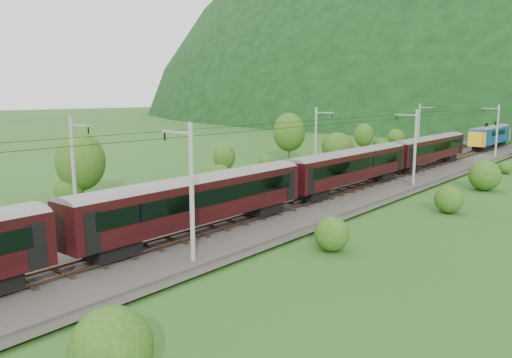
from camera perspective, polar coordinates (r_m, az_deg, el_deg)
The scene contains 14 objects.
ground at distance 34.19m, azimuth -14.37°, elevation -7.35°, with size 600.00×600.00×0.00m, color #25541A.
railbed at distance 40.57m, azimuth -2.88°, elevation -4.16°, with size 14.00×220.00×0.30m, color #38332D.
track_left at distance 42.14m, azimuth -5.30°, elevation -3.36°, with size 2.40×220.00×0.27m.
track_right at distance 38.98m, azimuth -0.28°, elevation -4.38°, with size 2.40×220.00×0.27m.
catenary_left at distance 60.87m, azimuth 6.90°, elevation 4.55°, with size 2.54×192.28×8.00m.
catenary_right at distance 55.24m, azimuth 17.65°, elevation 3.66°, with size 2.54×192.28×8.00m.
overhead_wires at distance 39.50m, azimuth -2.97°, elevation 5.68°, with size 4.83×198.00×0.03m.
mountain_ridge at distance 351.24m, azimuth 15.09°, elevation 7.69°, with size 336.00×280.00×132.00m, color black.
train at distance 41.82m, azimuth 3.61°, elevation 0.60°, with size 2.72×131.26×4.72m.
hazard_post_near at distance 56.36m, azimuth 10.05°, elevation 0.50°, with size 0.15×0.15×1.42m, color red.
hazard_post_far at distance 58.89m, azimuth 12.69°, elevation 0.80°, with size 0.15×0.15×1.42m, color red.
signal at distance 83.09m, azimuth 18.12°, elevation 3.35°, with size 0.21×0.21×1.91m.
vegetation_left at distance 54.14m, azimuth -10.41°, elevation 1.99°, with size 13.15×144.84×7.07m.
vegetation_right at distance 44.11m, azimuth 19.84°, elevation -2.18°, with size 5.98×111.01×2.84m.
Camera 1 is at (26.68, -19.00, 9.80)m, focal length 35.00 mm.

